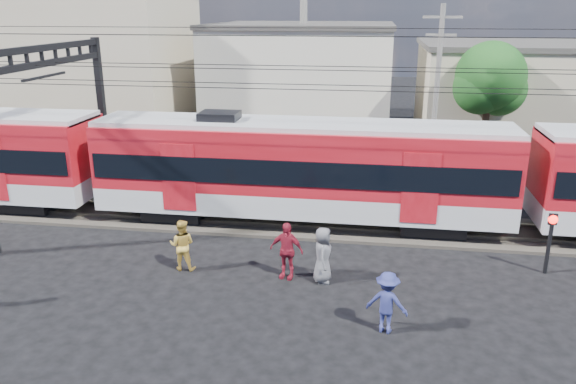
% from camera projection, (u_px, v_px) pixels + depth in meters
% --- Properties ---
extents(ground, '(120.00, 120.00, 0.00)m').
position_uv_depth(ground, '(249.00, 331.00, 15.19)').
color(ground, black).
rests_on(ground, ground).
extents(track_bed, '(70.00, 3.40, 0.12)m').
position_uv_depth(track_bed, '(292.00, 222.00, 22.68)').
color(track_bed, '#2D2823').
rests_on(track_bed, ground).
extents(rail_near, '(70.00, 0.12, 0.12)m').
position_uv_depth(rail_near, '(289.00, 226.00, 21.94)').
color(rail_near, '#59544C').
rests_on(rail_near, track_bed).
extents(rail_far, '(70.00, 0.12, 0.12)m').
position_uv_depth(rail_far, '(295.00, 213.00, 23.34)').
color(rail_far, '#59544C').
rests_on(rail_far, track_bed).
extents(commuter_train, '(50.30, 3.08, 4.17)m').
position_uv_depth(commuter_train, '(306.00, 167.00, 21.86)').
color(commuter_train, black).
rests_on(commuter_train, ground).
extents(catenary, '(70.00, 9.30, 7.52)m').
position_uv_depth(catenary, '(78.00, 91.00, 22.34)').
color(catenary, black).
rests_on(catenary, ground).
extents(building_west, '(14.28, 10.20, 9.30)m').
position_uv_depth(building_west, '(82.00, 63.00, 38.71)').
color(building_west, tan).
rests_on(building_west, ground).
extents(building_midwest, '(12.24, 12.24, 7.30)m').
position_uv_depth(building_midwest, '(303.00, 77.00, 39.68)').
color(building_midwest, beige).
rests_on(building_midwest, ground).
extents(building_mideast, '(16.32, 10.20, 6.30)m').
position_uv_depth(building_mideast, '(553.00, 95.00, 34.71)').
color(building_mideast, tan).
rests_on(building_mideast, ground).
extents(utility_pole_mid, '(1.80, 0.24, 8.50)m').
position_uv_depth(utility_pole_mid, '(436.00, 90.00, 26.98)').
color(utility_pole_mid, slate).
rests_on(utility_pole_mid, ground).
extents(tree_near, '(3.82, 3.64, 6.72)m').
position_uv_depth(tree_near, '(493.00, 81.00, 29.39)').
color(tree_near, '#382619').
rests_on(tree_near, ground).
extents(pedestrian_b, '(0.88, 0.70, 1.74)m').
position_uv_depth(pedestrian_b, '(182.00, 245.00, 18.50)').
color(pedestrian_b, gold).
rests_on(pedestrian_b, ground).
extents(pedestrian_c, '(1.24, 0.89, 1.73)m').
position_uv_depth(pedestrian_c, '(387.00, 302.00, 14.90)').
color(pedestrian_c, navy).
rests_on(pedestrian_c, ground).
extents(pedestrian_d, '(1.18, 0.67, 1.89)m').
position_uv_depth(pedestrian_d, '(286.00, 250.00, 17.90)').
color(pedestrian_d, maroon).
rests_on(pedestrian_d, ground).
extents(pedestrian_e, '(0.61, 0.91, 1.83)m').
position_uv_depth(pedestrian_e, '(323.00, 255.00, 17.66)').
color(pedestrian_e, '#54545A').
rests_on(pedestrian_e, ground).
extents(crossing_signal, '(0.30, 0.30, 2.08)m').
position_uv_depth(crossing_signal, '(551.00, 232.00, 18.03)').
color(crossing_signal, black).
rests_on(crossing_signal, ground).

